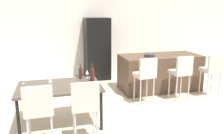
% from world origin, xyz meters
% --- Properties ---
extents(ground_plane, '(10.00, 10.00, 0.00)m').
position_xyz_m(ground_plane, '(0.00, 0.00, 0.00)').
color(ground_plane, beige).
extents(back_wall, '(10.00, 0.12, 2.90)m').
position_xyz_m(back_wall, '(0.00, 2.88, 1.45)').
color(back_wall, silver).
rests_on(back_wall, ground_plane).
extents(kitchen_island, '(2.06, 0.93, 0.92)m').
position_xyz_m(kitchen_island, '(0.69, 0.96, 0.46)').
color(kitchen_island, '#4C3828').
rests_on(kitchen_island, ground_plane).
extents(bar_chair_left, '(0.43, 0.43, 1.05)m').
position_xyz_m(bar_chair_left, '(-0.08, 0.11, 0.70)').
color(bar_chair_left, beige).
rests_on(bar_chair_left, ground_plane).
extents(bar_chair_middle, '(0.41, 0.41, 1.05)m').
position_xyz_m(bar_chair_middle, '(0.80, 0.11, 0.70)').
color(bar_chair_middle, beige).
rests_on(bar_chair_middle, ground_plane).
extents(bar_chair_right, '(0.42, 0.42, 1.05)m').
position_xyz_m(bar_chair_right, '(1.63, 0.11, 0.70)').
color(bar_chair_right, beige).
rests_on(bar_chair_right, ground_plane).
extents(dining_table, '(1.45, 0.95, 0.74)m').
position_xyz_m(dining_table, '(-1.95, -0.39, 0.68)').
color(dining_table, '#4C4238').
rests_on(dining_table, ground_plane).
extents(dining_chair_near, '(0.41, 0.41, 1.05)m').
position_xyz_m(dining_chair_near, '(-2.28, -1.23, 0.70)').
color(dining_chair_near, beige).
rests_on(dining_chair_near, ground_plane).
extents(dining_chair_far, '(0.41, 0.41, 1.05)m').
position_xyz_m(dining_chair_far, '(-1.63, -1.23, 0.70)').
color(dining_chair_far, beige).
rests_on(dining_chair_far, ground_plane).
extents(wine_bottle_near, '(0.06, 0.06, 0.29)m').
position_xyz_m(wine_bottle_near, '(-1.52, -0.06, 0.85)').
color(wine_bottle_near, '#471E19').
rests_on(wine_bottle_near, dining_table).
extents(wine_bottle_end, '(0.08, 0.08, 0.33)m').
position_xyz_m(wine_bottle_end, '(-1.33, -0.26, 0.87)').
color(wine_bottle_end, '#471E19').
rests_on(wine_bottle_end, dining_table).
extents(wine_glass_left, '(0.07, 0.07, 0.17)m').
position_xyz_m(wine_glass_left, '(-1.40, -0.06, 0.86)').
color(wine_glass_left, silver).
rests_on(wine_glass_left, dining_table).
extents(wine_glass_middle, '(0.07, 0.07, 0.17)m').
position_xyz_m(wine_glass_middle, '(-2.58, -0.09, 0.86)').
color(wine_glass_middle, silver).
rests_on(wine_glass_middle, dining_table).
extents(wine_glass_right, '(0.07, 0.07, 0.17)m').
position_xyz_m(wine_glass_right, '(-2.10, -0.44, 0.86)').
color(wine_glass_right, silver).
rests_on(wine_glass_right, dining_table).
extents(refrigerator, '(0.72, 0.68, 1.84)m').
position_xyz_m(refrigerator, '(-0.68, 2.44, 0.92)').
color(refrigerator, black).
rests_on(refrigerator, ground_plane).
extents(fruit_bowl, '(0.26, 0.26, 0.07)m').
position_xyz_m(fruit_bowl, '(0.33, 0.83, 0.96)').
color(fruit_bowl, '#333338').
rests_on(fruit_bowl, kitchen_island).
extents(potted_plant, '(0.40, 0.40, 0.60)m').
position_xyz_m(potted_plant, '(2.08, 2.43, 0.35)').
color(potted_plant, '#996B4C').
rests_on(potted_plant, ground_plane).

